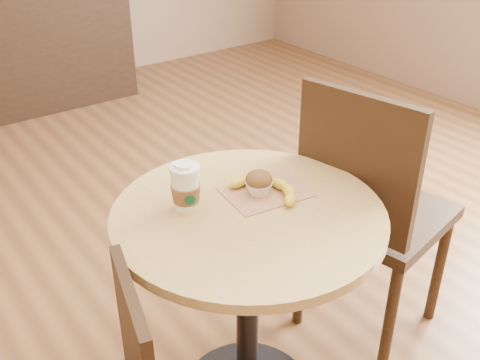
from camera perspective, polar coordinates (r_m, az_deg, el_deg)
The scene contains 6 objects.
cafe_table at distance 1.67m, azimuth 0.82°, elevation -8.73°, with size 0.77×0.77×0.75m.
chair_right at distance 1.99m, azimuth 13.03°, elevation -2.85°, with size 0.52×0.52×1.01m.
kraft_bag at distance 1.65m, azimuth 2.63°, elevation -1.21°, with size 0.24×0.18×0.00m, color #AB7852.
coffee_cup at distance 1.55m, azimuth -5.56°, elevation -0.86°, with size 0.08×0.09×0.14m.
muffin at distance 1.62m, azimuth 1.94°, elevation -0.27°, with size 0.08×0.08×0.07m.
banana at distance 1.63m, azimuth 2.82°, elevation -0.92°, with size 0.15×0.22×0.03m, color yellow, non-canonical shape.
Camera 1 is at (-0.74, -0.99, 1.59)m, focal length 42.00 mm.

